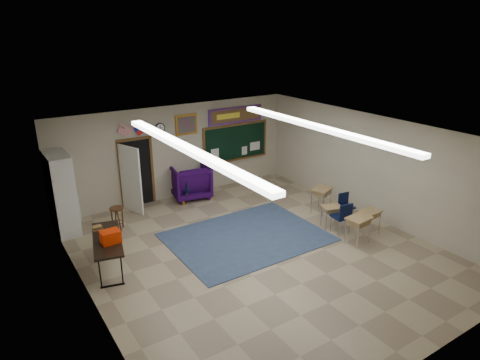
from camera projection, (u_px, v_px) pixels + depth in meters
floor at (258, 252)px, 10.65m from camera, size 9.00×9.00×0.00m
back_wall at (177, 152)px, 13.68m from camera, size 8.00×0.04×3.00m
front_wall at (428, 288)px, 6.60m from camera, size 8.00×0.04×3.00m
left_wall at (87, 240)px, 8.09m from camera, size 0.04×9.00×3.00m
right_wall at (373, 167)px, 12.19m from camera, size 0.04×9.00×3.00m
ceiling at (260, 135)px, 9.63m from camera, size 8.00×9.00×0.04m
area_rug at (247, 237)px, 11.38m from camera, size 4.00×3.00×0.02m
fluorescent_strips at (260, 137)px, 9.65m from camera, size 3.86×6.00×0.10m
doorway at (135, 174)px, 12.94m from camera, size 1.10×0.89×2.16m
chalkboard at (236, 143)px, 14.79m from camera, size 2.55×0.14×1.30m
bulletin_board at (236, 115)px, 14.46m from camera, size 2.10×0.05×0.55m
framed_art_print at (186, 125)px, 13.54m from camera, size 0.75×0.05×0.65m
wall_clock at (160, 128)px, 13.08m from camera, size 0.32×0.05×0.32m
wall_flags at (133, 127)px, 12.58m from camera, size 1.16×0.06×0.70m
storage_cabinet at (62, 193)px, 11.40m from camera, size 0.59×1.25×2.20m
wingback_armchair at (190, 181)px, 13.86m from camera, size 1.36×1.39×1.09m
student_chair_reading at (185, 190)px, 13.54m from camera, size 0.53×0.53×0.78m
student_chair_desk_a at (341, 217)px, 11.48m from camera, size 0.50×0.50×0.91m
student_chair_desk_b at (347, 207)px, 12.26m from camera, size 0.44×0.44×0.79m
student_desk_front_left at (331, 216)px, 11.84m from camera, size 0.62×0.54×0.63m
student_desk_front_right at (321, 199)px, 12.79m from camera, size 0.76×0.67×0.76m
student_desk_back_left at (358, 229)px, 10.92m from camera, size 0.67×0.53×0.74m
student_desk_back_right at (369, 221)px, 11.47m from camera, size 0.59×0.46×0.67m
folding_table at (109, 252)px, 9.83m from camera, size 1.03×1.94×1.05m
wooden_stool at (117, 218)px, 11.72m from camera, size 0.37×0.37×0.65m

